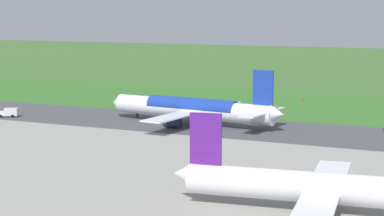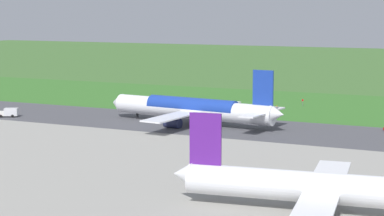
{
  "view_description": "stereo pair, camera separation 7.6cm",
  "coord_description": "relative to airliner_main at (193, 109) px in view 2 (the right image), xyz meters",
  "views": [
    {
      "loc": [
        -69.81,
        165.57,
        30.88
      ],
      "look_at": [
        5.83,
        0.0,
        4.5
      ],
      "focal_mm": 63.19,
      "sensor_mm": 36.0,
      "label": 1
    },
    {
      "loc": [
        -69.87,
        165.54,
        30.88
      ],
      "look_at": [
        5.83,
        0.0,
        4.5
      ],
      "focal_mm": 63.19,
      "sensor_mm": 36.0,
      "label": 2
    }
  ],
  "objects": [
    {
      "name": "grass_verge_foreground",
      "position": [
        -5.46,
        -43.29,
        -4.33
      ],
      "size": [
        600.0,
        80.0,
        0.04
      ],
      "primitive_type": "cube",
      "color": "#346B27",
      "rests_on": "ground"
    },
    {
      "name": "apron_concrete",
      "position": [
        -5.46,
        67.21,
        -4.33
      ],
      "size": [
        440.0,
        110.0,
        0.05
      ],
      "primitive_type": "cube",
      "color": "gray",
      "rests_on": "ground"
    },
    {
      "name": "runway_asphalt",
      "position": [
        -5.46,
        -0.04,
        -4.32
      ],
      "size": [
        600.0,
        31.49,
        0.06
      ],
      "primitive_type": "cube",
      "color": "#47474C",
      "rests_on": "ground"
    },
    {
      "name": "ground_plane",
      "position": [
        -5.46,
        -0.04,
        -4.35
      ],
      "size": [
        800.0,
        800.0,
        0.0
      ],
      "primitive_type": "plane",
      "color": "#3D662D"
    },
    {
      "name": "airliner_main",
      "position": [
        0.0,
        0.0,
        0.0
      ],
      "size": [
        54.14,
        44.39,
        15.88
      ],
      "color": "white",
      "rests_on": "ground"
    },
    {
      "name": "traffic_cone_orange",
      "position": [
        -10.46,
        -42.34,
        -4.08
      ],
      "size": [
        0.4,
        0.4,
        0.55
      ],
      "primitive_type": "cone",
      "color": "orange",
      "rests_on": "ground"
    },
    {
      "name": "no_stopping_sign",
      "position": [
        -17.7,
        -47.02,
        -2.99
      ],
      "size": [
        0.6,
        0.1,
        2.28
      ],
      "color": "slate",
      "rests_on": "ground"
    },
    {
      "name": "airliner_parked_near",
      "position": [
        -52.42,
        65.69,
        -0.33
      ],
      "size": [
        50.38,
        41.35,
        14.71
      ],
      "color": "white",
      "rests_on": "ground"
    },
    {
      "name": "service_truck_baggage",
      "position": [
        54.14,
        10.9,
        -2.95
      ],
      "size": [
        6.2,
        4.57,
        2.65
      ],
      "color": "silver",
      "rests_on": "ground"
    }
  ]
}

